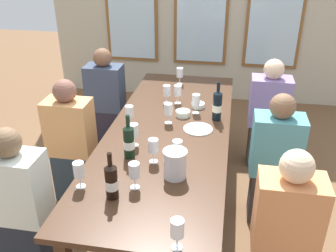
# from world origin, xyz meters

# --- Properties ---
(ground_plane) EXTENTS (12.00, 12.00, 0.00)m
(ground_plane) POSITION_xyz_m (0.00, 0.00, 0.00)
(ground_plane) COLOR brown
(dining_table) EXTENTS (0.95, 2.59, 0.74)m
(dining_table) POSITION_xyz_m (0.00, 0.00, 0.67)
(dining_table) COLOR #3E2718
(dining_table) RESTS_ON ground
(white_plate_0) EXTENTS (0.23, 0.23, 0.01)m
(white_plate_0) POSITION_xyz_m (0.23, 0.04, 0.74)
(white_plate_0) COLOR white
(white_plate_0) RESTS_ON dining_table
(metal_pitcher) EXTENTS (0.16, 0.16, 0.19)m
(metal_pitcher) POSITION_xyz_m (0.15, -0.63, 0.84)
(metal_pitcher) COLOR silver
(metal_pitcher) RESTS_ON dining_table
(wine_bottle_0) EXTENTS (0.08, 0.08, 0.33)m
(wine_bottle_0) POSITION_xyz_m (0.36, 0.25, 0.87)
(wine_bottle_0) COLOR black
(wine_bottle_0) RESTS_ON dining_table
(wine_bottle_1) EXTENTS (0.08, 0.08, 0.30)m
(wine_bottle_1) POSITION_xyz_m (-0.18, -0.90, 0.85)
(wine_bottle_1) COLOR black
(wine_bottle_1) RESTS_ON dining_table
(wine_bottle_2) EXTENTS (0.08, 0.08, 0.32)m
(wine_bottle_2) POSITION_xyz_m (-0.20, -0.45, 0.86)
(wine_bottle_2) COLOR black
(wine_bottle_2) RESTS_ON dining_table
(tasting_bowl_0) EXTENTS (0.12, 0.12, 0.04)m
(tasting_bowl_0) POSITION_xyz_m (0.18, 0.47, 0.76)
(tasting_bowl_0) COLOR white
(tasting_bowl_0) RESTS_ON dining_table
(tasting_bowl_1) EXTENTS (0.12, 0.12, 0.05)m
(tasting_bowl_1) POSITION_xyz_m (0.08, 0.27, 0.76)
(tasting_bowl_1) COLOR white
(tasting_bowl_1) RESTS_ON dining_table
(wine_glass_0) EXTENTS (0.07, 0.07, 0.17)m
(wine_glass_0) POSITION_xyz_m (0.26, -1.23, 0.86)
(wine_glass_0) COLOR white
(wine_glass_0) RESTS_ON dining_table
(wine_glass_1) EXTENTS (0.07, 0.07, 0.17)m
(wine_glass_1) POSITION_xyz_m (-0.06, 1.02, 0.86)
(wine_glass_1) COLOR white
(wine_glass_1) RESTS_ON dining_table
(wine_glass_2) EXTENTS (0.07, 0.07, 0.17)m
(wine_glass_2) POSITION_xyz_m (0.14, -0.47, 0.86)
(wine_glass_2) COLOR white
(wine_glass_2) RESTS_ON dining_table
(wine_glass_3) EXTENTS (0.07, 0.07, 0.17)m
(wine_glass_3) POSITION_xyz_m (-0.11, 0.51, 0.86)
(wine_glass_3) COLOR white
(wine_glass_3) RESTS_ON dining_table
(wine_glass_4) EXTENTS (0.07, 0.07, 0.17)m
(wine_glass_4) POSITION_xyz_m (-0.21, -0.29, 0.86)
(wine_glass_4) COLOR white
(wine_glass_4) RESTS_ON dining_table
(wine_glass_5) EXTENTS (0.07, 0.07, 0.17)m
(wine_glass_5) POSITION_xyz_m (-0.01, 0.53, 0.86)
(wine_glass_5) COLOR white
(wine_glass_5) RESTS_ON dining_table
(wine_glass_6) EXTENTS (0.07, 0.07, 0.17)m
(wine_glass_6) POSITION_xyz_m (-0.32, 0.01, 0.86)
(wine_glass_6) COLOR white
(wine_glass_6) RESTS_ON dining_table
(wine_glass_7) EXTENTS (0.07, 0.07, 0.17)m
(wine_glass_7) POSITION_xyz_m (-0.02, 0.12, 0.86)
(wine_glass_7) COLOR white
(wine_glass_7) RESTS_ON dining_table
(wine_glass_8) EXTENTS (0.07, 0.07, 0.17)m
(wine_glass_8) POSITION_xyz_m (-0.02, -0.48, 0.86)
(wine_glass_8) COLOR white
(wine_glass_8) RESTS_ON dining_table
(wine_glass_9) EXTENTS (0.07, 0.07, 0.17)m
(wine_glass_9) POSITION_xyz_m (-0.07, -0.79, 0.86)
(wine_glass_9) COLOR white
(wine_glass_9) RESTS_ON dining_table
(wine_glass_10) EXTENTS (0.07, 0.07, 0.17)m
(wine_glass_10) POSITION_xyz_m (-0.40, -0.84, 0.86)
(wine_glass_10) COLOR white
(wine_glass_10) RESTS_ON dining_table
(wine_glass_11) EXTENTS (0.07, 0.07, 0.17)m
(wine_glass_11) POSITION_xyz_m (0.18, 0.35, 0.86)
(wine_glass_11) COLOR white
(wine_glass_11) RESTS_ON dining_table
(seated_person_0) EXTENTS (0.38, 0.24, 1.11)m
(seated_person_0) POSITION_xyz_m (-0.84, 0.91, 0.53)
(seated_person_0) COLOR #242130
(seated_person_0) RESTS_ON ground
(seated_person_1) EXTENTS (0.38, 0.24, 1.11)m
(seated_person_1) POSITION_xyz_m (0.84, 0.84, 0.53)
(seated_person_1) COLOR #39352E
(seated_person_1) RESTS_ON ground
(seated_person_2) EXTENTS (0.38, 0.24, 1.11)m
(seated_person_2) POSITION_xyz_m (-0.84, -0.85, 0.53)
(seated_person_2) COLOR #212731
(seated_person_2) RESTS_ON ground
(seated_person_3) EXTENTS (0.38, 0.24, 1.11)m
(seated_person_3) POSITION_xyz_m (0.84, -0.81, 0.53)
(seated_person_3) COLOR #28263F
(seated_person_3) RESTS_ON ground
(seated_person_4) EXTENTS (0.38, 0.24, 1.11)m
(seated_person_4) POSITION_xyz_m (-0.84, -0.01, 0.53)
(seated_person_4) COLOR #27333C
(seated_person_4) RESTS_ON ground
(seated_person_5) EXTENTS (0.38, 0.24, 1.11)m
(seated_person_5) POSITION_xyz_m (0.84, -0.01, 0.53)
(seated_person_5) COLOR #372E2C
(seated_person_5) RESTS_ON ground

